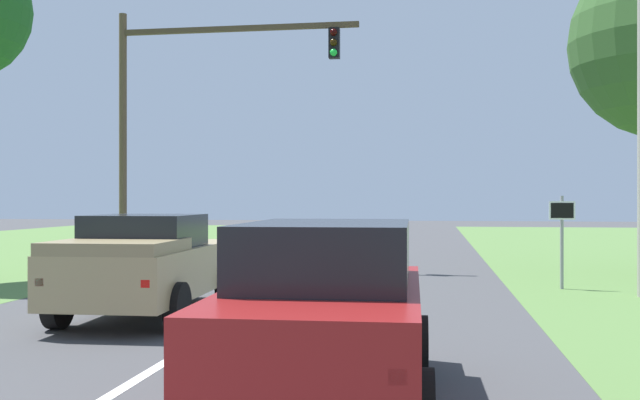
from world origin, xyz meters
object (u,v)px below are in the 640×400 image
at_px(keep_moving_sign, 562,229).
at_px(traffic_light, 181,99).
at_px(red_suv_near, 327,308).
at_px(pickup_truck_lead, 148,263).

bearing_deg(keep_moving_sign, traffic_light, 161.21).
distance_m(red_suv_near, keep_moving_sign, 11.12).
height_order(red_suv_near, keep_moving_sign, keep_moving_sign).
height_order(pickup_truck_lead, keep_moving_sign, keep_moving_sign).
bearing_deg(red_suv_near, keep_moving_sign, 68.14).
distance_m(red_suv_near, traffic_light, 16.01).
height_order(pickup_truck_lead, traffic_light, traffic_light).
relative_size(pickup_truck_lead, traffic_light, 0.64).
bearing_deg(red_suv_near, traffic_light, 115.26).
xyz_separation_m(pickup_truck_lead, traffic_light, (-2.55, 8.94, 4.28)).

